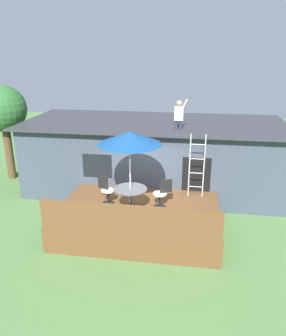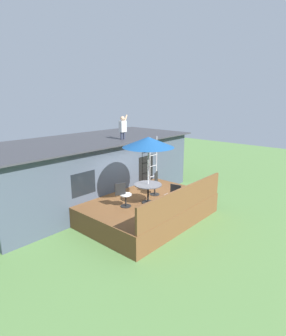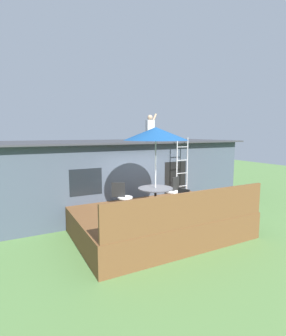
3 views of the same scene
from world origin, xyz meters
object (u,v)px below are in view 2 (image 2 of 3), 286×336
at_px(patio_table, 148,188).
at_px(person_figure, 123,126).
at_px(patio_chair_near, 172,196).
at_px(patio_chair_left, 124,195).
at_px(step_ladder, 153,161).
at_px(patio_umbrella, 148,142).
at_px(patio_chair_right, 155,184).

relative_size(patio_table, person_figure, 0.94).
relative_size(person_figure, patio_chair_near, 1.21).
bearing_deg(patio_chair_left, step_ladder, 44.11).
bearing_deg(patio_chair_near, patio_umbrella, 0.00).
distance_m(patio_umbrella, person_figure, 2.95).
height_order(step_ladder, patio_chair_left, step_ladder).
bearing_deg(step_ladder, patio_chair_left, -161.15).
height_order(patio_umbrella, person_figure, person_figure).
xyz_separation_m(patio_umbrella, patio_chair_right, (0.94, 0.41, -1.89)).
distance_m(patio_umbrella, patio_chair_right, 2.15).
bearing_deg(patio_umbrella, patio_chair_right, 23.64).
distance_m(patio_chair_right, patio_chair_near, 1.60).
xyz_separation_m(patio_table, step_ladder, (2.00, 1.40, 0.51)).
bearing_deg(patio_chair_near, person_figure, -27.57).
height_order(patio_umbrella, patio_chair_near, patio_umbrella).
bearing_deg(step_ladder, patio_chair_right, -136.89).
distance_m(patio_umbrella, step_ladder, 2.74).
height_order(patio_umbrella, patio_chair_right, patio_umbrella).
bearing_deg(person_figure, patio_table, -116.19).
relative_size(patio_umbrella, person_figure, 2.29).
distance_m(patio_umbrella, patio_chair_near, 2.14).
bearing_deg(patio_chair_right, patio_umbrella, 0.00).
relative_size(patio_chair_left, patio_chair_right, 1.00).
height_order(patio_chair_right, patio_chair_near, same).
height_order(patio_umbrella, step_ladder, patio_umbrella).
bearing_deg(person_figure, patio_chair_left, -134.48).
distance_m(person_figure, patio_chair_left, 3.80).
distance_m(patio_table, step_ladder, 2.49).
bearing_deg(patio_umbrella, patio_table, -116.57).
distance_m(patio_table, patio_chair_right, 1.04).
height_order(person_figure, patio_chair_near, person_figure).
height_order(step_ladder, patio_chair_right, step_ladder).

